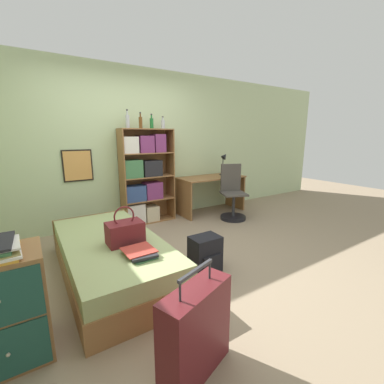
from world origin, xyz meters
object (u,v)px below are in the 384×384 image
object	(u,v)px
bookcase	(144,178)
desk_chair	(232,201)
backpack	(205,254)
dresser	(6,308)
bottle_brown	(141,122)
desk_lamp	(224,160)
book_stack_on_bed	(140,252)
suitcase	(196,332)
handbag	(125,232)
bottle_blue	(163,124)
bed	(111,256)
desk	(211,187)
bottle_clear	(152,123)
bottle_green	(128,121)

from	to	relation	value
bookcase	desk_chair	xyz separation A→B (m)	(1.43, -0.67, -0.45)
bookcase	backpack	size ratio (longest dim) A/B	3.94
dresser	bookcase	bearing A→B (deg)	49.14
bottle_brown	desk_lamp	bearing A→B (deg)	-1.03
book_stack_on_bed	suitcase	xyz separation A→B (m)	(-0.02, -0.95, -0.15)
desk_chair	backpack	size ratio (longest dim) A/B	2.42
handbag	suitcase	bearing A→B (deg)	-89.58
suitcase	bottle_blue	bearing A→B (deg)	66.63
bed	desk	world-z (taller)	desk
bookcase	bottle_clear	xyz separation A→B (m)	(0.18, -0.00, 0.91)
bottle_brown	desk_chair	distance (m)	2.10
bottle_clear	handbag	bearing A→B (deg)	-122.89
backpack	suitcase	bearing A→B (deg)	-128.41
handbag	bookcase	xyz separation A→B (m)	(0.89, 1.66, 0.24)
dresser	bottle_brown	distance (m)	3.11
handbag	dresser	bearing A→B (deg)	-152.72
desk_lamp	backpack	bearing A→B (deg)	-133.86
bottle_clear	bottle_blue	world-z (taller)	bottle_clear
desk_lamp	bottle_green	bearing A→B (deg)	177.40
bottle_brown	bed	bearing A→B (deg)	-124.46
desk	desk_lamp	xyz separation A→B (m)	(0.38, 0.07, 0.51)
bottle_clear	desk_chair	xyz separation A→B (m)	(1.25, -0.67, -1.37)
bottle_clear	bottle_blue	bearing A→B (deg)	-2.98
desk_chair	desk	bearing A→B (deg)	99.49
dresser	desk	bearing A→B (deg)	32.32
book_stack_on_bed	bottle_blue	world-z (taller)	bottle_blue
dresser	desk_lamp	bearing A→B (deg)	30.37
suitcase	desk	size ratio (longest dim) A/B	0.56
suitcase	bottle_blue	size ratio (longest dim) A/B	3.54
bottle_brown	backpack	world-z (taller)	bottle_brown
suitcase	desk_lamp	size ratio (longest dim) A/B	1.60
bottle_green	bottle_blue	xyz separation A→B (m)	(0.60, -0.04, -0.03)
bed	bookcase	xyz separation A→B (m)	(0.99, 1.43, 0.57)
backpack	bottle_clear	bearing A→B (deg)	81.99
handbag	bottle_brown	bearing A→B (deg)	61.99
bookcase	bed	bearing A→B (deg)	-124.57
bottle_green	desk_chair	xyz separation A→B (m)	(1.65, -0.70, -1.39)
bookcase	bottle_green	xyz separation A→B (m)	(-0.22, 0.02, 0.93)
suitcase	bookcase	xyz separation A→B (m)	(0.88, 2.94, 0.48)
bottle_green	bottle_blue	world-z (taller)	bottle_green
dresser	handbag	bearing A→B (deg)	27.28
handbag	dresser	world-z (taller)	handbag
bottle_blue	desk_chair	xyz separation A→B (m)	(1.04, -0.66, -1.36)
bottle_clear	desk_lamp	xyz separation A→B (m)	(1.53, -0.06, -0.68)
suitcase	backpack	distance (m)	1.27
bottle_brown	dresser	bearing A→B (deg)	-130.89
bottle_brown	desk_chair	bearing A→B (deg)	-23.76
book_stack_on_bed	desk_lamp	distance (m)	3.27
handbag	desk	bearing A→B (deg)	34.38
handbag	book_stack_on_bed	bearing A→B (deg)	-85.68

